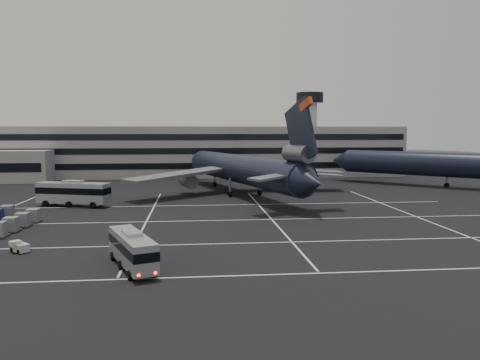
# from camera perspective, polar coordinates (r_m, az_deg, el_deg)

# --- Properties ---
(ground) EXTENTS (260.00, 260.00, 0.00)m
(ground) POSITION_cam_1_polar(r_m,az_deg,el_deg) (63.54, -6.29, -5.68)
(ground) COLOR black
(ground) RESTS_ON ground
(lane_markings) EXTENTS (90.00, 55.62, 0.01)m
(lane_markings) POSITION_cam_1_polar(r_m,az_deg,el_deg) (64.25, -5.43, -5.53)
(lane_markings) COLOR silver
(lane_markings) RESTS_ON ground
(terminal) EXTENTS (125.00, 26.00, 24.00)m
(terminal) POSITION_cam_1_polar(r_m,az_deg,el_deg) (133.55, -7.32, 3.42)
(terminal) COLOR gray
(terminal) RESTS_ON ground
(hills) EXTENTS (352.00, 180.00, 44.00)m
(hills) POSITION_cam_1_polar(r_m,az_deg,el_deg) (234.20, -1.48, -0.10)
(hills) COLOR #38332B
(hills) RESTS_ON ground
(trijet_main) EXTENTS (45.25, 56.38, 18.08)m
(trijet_main) POSITION_cam_1_polar(r_m,az_deg,el_deg) (93.23, 0.25, 1.34)
(trijet_main) COLOR black
(trijet_main) RESTS_ON ground
(trijet_far) EXTENTS (45.78, 43.45, 18.08)m
(trijet_far) POSITION_cam_1_polar(r_m,az_deg,el_deg) (115.37, 24.43, 1.79)
(trijet_far) COLOR black
(trijet_far) RESTS_ON ground
(bus_near) EXTENTS (5.76, 10.13, 3.52)m
(bus_near) POSITION_cam_1_polar(r_m,az_deg,el_deg) (45.28, -13.01, -8.08)
(bus_near) COLOR #919398
(bus_near) RESTS_ON ground
(bus_far) EXTENTS (12.90, 6.63, 4.46)m
(bus_far) POSITION_cam_1_polar(r_m,az_deg,el_deg) (84.48, -19.66, -1.41)
(bus_far) COLOR #919398
(bus_far) RESTS_ON ground
(tug_b) EXTENTS (2.32, 2.31, 1.32)m
(tug_b) POSITION_cam_1_polar(r_m,az_deg,el_deg) (55.19, -25.20, -7.39)
(tug_b) COLOR beige
(tug_b) RESTS_ON ground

